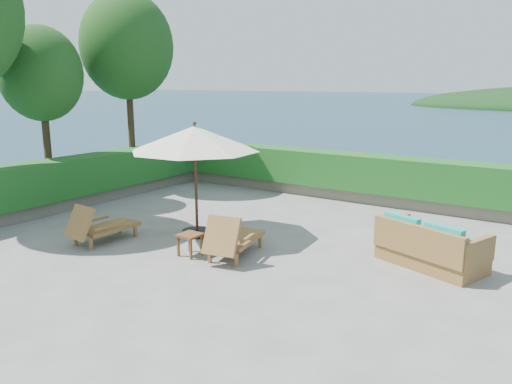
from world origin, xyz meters
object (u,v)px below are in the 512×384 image
Objects in this scene: wicker_loveseat at (429,248)px; lounge_right at (233,238)px; lounge_left at (100,226)px; side_table at (190,238)px; patio_umbrella at (195,140)px.

lounge_right is at bearing -134.68° from wicker_loveseat.
side_table is (2.13, 0.44, -0.00)m from lounge_left.
lounge_left is (-1.36, -1.56, -1.77)m from patio_umbrella.
side_table is (0.77, -1.12, -1.77)m from patio_umbrella.
lounge_right reaches higher than lounge_left.
patio_umbrella is 7.99× the size of side_table.
lounge_left is 0.92× the size of lounge_right.
lounge_left is at bearing -131.15° from patio_umbrella.
lounge_right is (1.53, -0.73, -1.75)m from patio_umbrella.
wicker_loveseat is (6.21, 2.42, -0.01)m from lounge_left.
side_table is 4.53m from wicker_loveseat.
wicker_loveseat is at bearing 25.96° from side_table.
patio_umbrella reaches higher than side_table.
patio_umbrella is 2.27× the size of lounge_left.
patio_umbrella is 2.44m from lounge_right.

